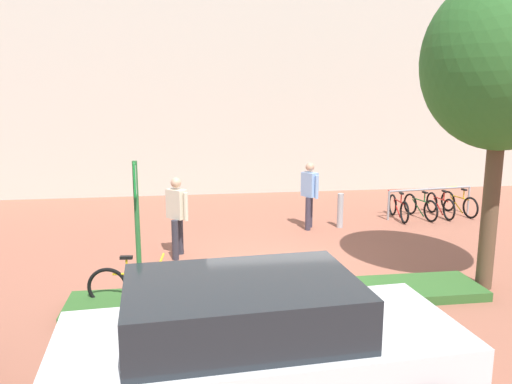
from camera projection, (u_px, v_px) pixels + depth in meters
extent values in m
plane|color=#9E5B47|center=(268.00, 270.00, 9.99)|extent=(60.00, 60.00, 0.00)
cube|color=beige|center=(228.00, 46.00, 17.18)|extent=(28.00, 1.20, 10.00)
cube|color=#336028|center=(282.00, 297.00, 8.49)|extent=(7.00, 1.10, 0.16)
cylinder|color=brown|center=(490.00, 209.00, 8.83)|extent=(0.28, 0.28, 2.89)
ellipsoid|color=#2D6628|center=(504.00, 61.00, 8.35)|extent=(2.69, 2.69, 2.95)
cylinder|color=#2D7238|center=(138.00, 237.00, 7.95)|extent=(0.08, 0.08, 2.43)
cube|color=#198C33|center=(135.00, 179.00, 7.77)|extent=(0.04, 0.36, 0.52)
cube|color=white|center=(135.00, 179.00, 7.77)|extent=(0.05, 0.30, 0.44)
torus|color=black|center=(108.00, 287.00, 8.25)|extent=(0.66, 0.12, 0.66)
torus|color=black|center=(170.00, 286.00, 8.30)|extent=(0.66, 0.12, 0.66)
cylinder|color=gold|center=(139.00, 274.00, 8.23)|extent=(0.84, 0.11, 0.04)
cylinder|color=gold|center=(145.00, 288.00, 8.29)|extent=(0.61, 0.09, 0.44)
cylinder|color=gold|center=(127.00, 267.00, 8.20)|extent=(0.04, 0.04, 0.28)
cube|color=black|center=(126.00, 257.00, 8.17)|extent=(0.21, 0.10, 0.05)
cylinder|color=gold|center=(162.00, 258.00, 8.20)|extent=(0.08, 0.42, 0.04)
cylinder|color=#99999E|center=(389.00, 206.00, 13.86)|extent=(0.06, 0.06, 0.80)
cylinder|color=#99999E|center=(469.00, 200.00, 14.57)|extent=(0.06, 0.06, 0.80)
cylinder|color=#99999E|center=(430.00, 189.00, 14.14)|extent=(2.58, 0.41, 0.06)
torus|color=black|center=(405.00, 212.00, 13.53)|extent=(0.10, 0.61, 0.61)
torus|color=black|center=(393.00, 205.00, 14.45)|extent=(0.10, 0.61, 0.61)
cylinder|color=red|center=(399.00, 201.00, 13.95)|extent=(0.08, 0.77, 0.03)
cylinder|color=red|center=(397.00, 209.00, 14.08)|extent=(0.07, 0.56, 0.40)
cylinder|color=red|center=(401.00, 199.00, 13.76)|extent=(0.03, 0.03, 0.26)
cube|color=black|center=(401.00, 193.00, 13.73)|extent=(0.09, 0.19, 0.05)
cylinder|color=red|center=(395.00, 190.00, 14.25)|extent=(0.39, 0.06, 0.04)
torus|color=black|center=(431.00, 211.00, 13.66)|extent=(0.16, 0.61, 0.61)
torus|color=black|center=(410.00, 204.00, 14.54)|extent=(0.16, 0.61, 0.61)
cylinder|color=#1E7233|center=(421.00, 200.00, 14.06)|extent=(0.16, 0.76, 0.03)
cylinder|color=#1E7233|center=(418.00, 208.00, 14.19)|extent=(0.13, 0.55, 0.40)
cylinder|color=#1E7233|center=(425.00, 198.00, 13.88)|extent=(0.03, 0.03, 0.26)
cube|color=black|center=(425.00, 192.00, 13.86)|extent=(0.10, 0.19, 0.05)
cylinder|color=#1E7233|center=(413.00, 190.00, 14.35)|extent=(0.39, 0.10, 0.04)
torus|color=black|center=(449.00, 210.00, 13.83)|extent=(0.07, 0.61, 0.61)
torus|color=black|center=(432.00, 202.00, 14.74)|extent=(0.07, 0.61, 0.61)
cylinder|color=red|center=(441.00, 199.00, 14.24)|extent=(0.05, 0.77, 0.03)
cylinder|color=red|center=(438.00, 206.00, 14.38)|extent=(0.05, 0.56, 0.40)
cylinder|color=red|center=(444.00, 196.00, 14.06)|extent=(0.03, 0.03, 0.26)
cube|color=black|center=(444.00, 191.00, 14.03)|extent=(0.08, 0.19, 0.05)
cylinder|color=red|center=(435.00, 188.00, 14.54)|extent=(0.39, 0.05, 0.04)
torus|color=black|center=(470.00, 208.00, 14.05)|extent=(0.16, 0.61, 0.61)
torus|color=black|center=(448.00, 201.00, 14.93)|extent=(0.16, 0.61, 0.61)
cylinder|color=gold|center=(459.00, 197.00, 14.45)|extent=(0.17, 0.76, 0.03)
cylinder|color=gold|center=(457.00, 205.00, 14.58)|extent=(0.13, 0.55, 0.40)
cylinder|color=gold|center=(464.00, 195.00, 14.27)|extent=(0.03, 0.03, 0.26)
cube|color=black|center=(464.00, 190.00, 14.25)|extent=(0.11, 0.19, 0.05)
cylinder|color=gold|center=(452.00, 187.00, 14.74)|extent=(0.39, 0.10, 0.04)
cylinder|color=#ADADB2|center=(340.00, 211.00, 13.08)|extent=(0.16, 0.16, 0.90)
cylinder|color=#383342|center=(310.00, 211.00, 13.12)|extent=(0.14, 0.14, 0.85)
cylinder|color=#383342|center=(308.00, 214.00, 12.83)|extent=(0.14, 0.14, 0.85)
cube|color=#8CB2E5|center=(310.00, 184.00, 12.83)|extent=(0.41, 0.47, 0.62)
cylinder|color=#8CB2E5|center=(302.00, 184.00, 13.04)|extent=(0.09, 0.09, 0.59)
cylinder|color=#8CB2E5|center=(317.00, 187.00, 12.64)|extent=(0.09, 0.09, 0.59)
sphere|color=tan|center=(310.00, 167.00, 12.75)|extent=(0.22, 0.22, 0.22)
cylinder|color=#2D2D38|center=(180.00, 235.00, 10.92)|extent=(0.14, 0.14, 0.85)
cylinder|color=#2D2D38|center=(175.00, 240.00, 10.55)|extent=(0.14, 0.14, 0.85)
cube|color=beige|center=(177.00, 204.00, 10.59)|extent=(0.46, 0.45, 0.62)
cylinder|color=beige|center=(168.00, 204.00, 10.75)|extent=(0.09, 0.09, 0.59)
cylinder|color=beige|center=(186.00, 207.00, 10.46)|extent=(0.09, 0.09, 0.59)
sphere|color=tan|center=(176.00, 183.00, 10.51)|extent=(0.22, 0.22, 0.22)
cube|color=silver|center=(261.00, 362.00, 5.44)|extent=(4.41, 2.08, 0.76)
cube|color=#1E2328|center=(242.00, 306.00, 5.27)|extent=(2.51, 1.74, 0.56)
cylinder|color=black|center=(354.00, 334.00, 6.66)|extent=(0.65, 0.26, 0.64)
cylinder|color=black|center=(126.00, 358.00, 6.06)|extent=(0.65, 0.26, 0.64)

